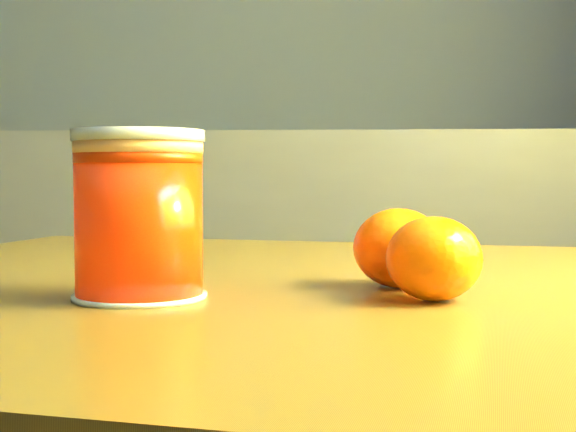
{
  "coord_description": "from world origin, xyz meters",
  "views": [
    {
      "loc": [
        0.96,
        -0.41,
        0.81
      ],
      "look_at": [
        0.92,
        0.1,
        0.79
      ],
      "focal_mm": 50.0,
      "sensor_mm": 36.0,
      "label": 1
    }
  ],
  "objects": [
    {
      "name": "table",
      "position": [
        1.01,
        0.16,
        0.64
      ],
      "size": [
        1.09,
        0.86,
        0.73
      ],
      "rotation": [
        0.0,
        0.0,
        -0.19
      ],
      "color": "brown",
      "rests_on": "ground"
    },
    {
      "name": "orange_front",
      "position": [
        1.0,
        0.15,
        0.76
      ],
      "size": [
        0.07,
        0.07,
        0.06
      ],
      "primitive_type": "ellipsoid",
      "rotation": [
        0.0,
        0.0,
        0.17
      ],
      "color": "#FF6605",
      "rests_on": "table"
    },
    {
      "name": "juice_glass",
      "position": [
        0.83,
        0.09,
        0.79
      ],
      "size": [
        0.08,
        0.08,
        0.1
      ],
      "rotation": [
        0.0,
        0.0,
        -0.12
      ],
      "color": "#FF2B05",
      "rests_on": "table"
    },
    {
      "name": "orange_back",
      "position": [
        1.01,
        0.09,
        0.76
      ],
      "size": [
        0.08,
        0.08,
        0.05
      ],
      "primitive_type": "ellipsoid",
      "rotation": [
        0.0,
        0.0,
        -0.38
      ],
      "color": "#FF6605",
      "rests_on": "table"
    }
  ]
}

